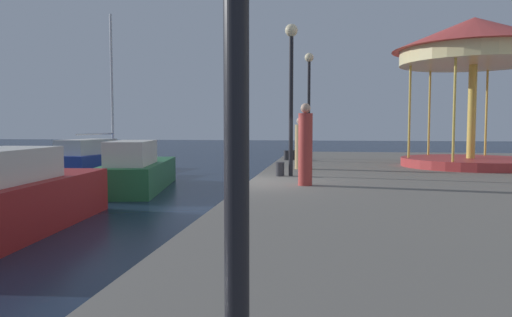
# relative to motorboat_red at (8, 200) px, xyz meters

# --- Properties ---
(ground_plane) EXTENTS (120.00, 120.00, 0.00)m
(ground_plane) POSITION_rel_motorboat_red_xyz_m (4.61, 3.15, -0.69)
(ground_plane) COLOR #162338
(motorboat_red) EXTENTS (2.44, 5.98, 1.78)m
(motorboat_red) POSITION_rel_motorboat_red_xyz_m (0.00, 0.00, 0.00)
(motorboat_red) COLOR maroon
(motorboat_red) RESTS_ON ground
(sailboat_blue) EXTENTS (2.87, 6.55, 7.66)m
(sailboat_blue) POSITION_rel_motorboat_red_xyz_m (-3.97, 12.50, -0.05)
(sailboat_blue) COLOR navy
(sailboat_blue) RESTS_ON ground
(motorboat_green) EXTENTS (2.72, 6.01, 1.74)m
(motorboat_green) POSITION_rel_motorboat_red_xyz_m (0.11, 6.82, -0.04)
(motorboat_green) COLOR #236638
(motorboat_green) RESTS_ON ground
(carousel) EXTENTS (5.50, 5.50, 5.16)m
(carousel) POSITION_rel_motorboat_red_xyz_m (11.62, 8.56, 3.95)
(carousel) COLOR #B23333
(carousel) RESTS_ON quay_dock
(lamp_post_mid_promenade) EXTENTS (0.36, 0.36, 4.30)m
(lamp_post_mid_promenade) POSITION_rel_motorboat_red_xyz_m (5.60, 4.59, 3.04)
(lamp_post_mid_promenade) COLOR black
(lamp_post_mid_promenade) RESTS_ON quay_dock
(lamp_post_far_end) EXTENTS (0.36, 0.36, 4.33)m
(lamp_post_far_end) POSITION_rel_motorboat_red_xyz_m (5.91, 10.35, 3.06)
(lamp_post_far_end) COLOR black
(lamp_post_far_end) RESTS_ON quay_dock
(bollard_south) EXTENTS (0.24, 0.24, 0.40)m
(bollard_south) POSITION_rel_motorboat_red_xyz_m (5.30, 4.51, 0.31)
(bollard_south) COLOR #2D2D33
(bollard_south) RESTS_ON quay_dock
(bollard_north) EXTENTS (0.24, 0.24, 0.40)m
(bollard_north) POSITION_rel_motorboat_red_xyz_m (4.99, 10.94, 0.31)
(bollard_north) COLOR #2D2D33
(bollard_north) RESTS_ON quay_dock
(bollard_center) EXTENTS (0.24, 0.24, 0.40)m
(bollard_center) POSITION_rel_motorboat_red_xyz_m (5.21, 11.23, 0.31)
(bollard_center) COLOR #2D2D33
(bollard_center) RESTS_ON quay_dock
(person_by_the_water) EXTENTS (0.34, 0.34, 1.98)m
(person_by_the_water) POSITION_rel_motorboat_red_xyz_m (6.09, 2.48, 1.04)
(person_by_the_water) COLOR #B23833
(person_by_the_water) RESTS_ON quay_dock
(person_far_corner) EXTENTS (0.34, 0.34, 1.72)m
(person_far_corner) POSITION_rel_motorboat_red_xyz_m (5.74, 6.88, 0.91)
(person_far_corner) COLOR tan
(person_far_corner) RESTS_ON quay_dock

